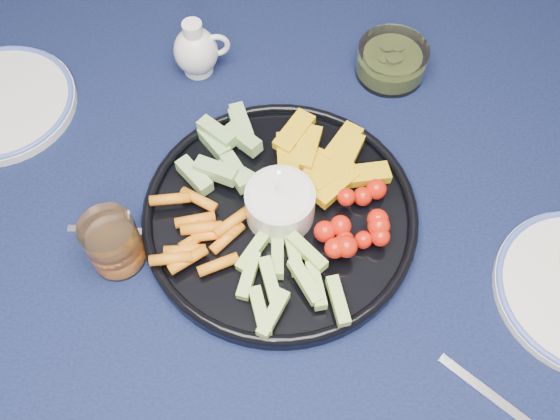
# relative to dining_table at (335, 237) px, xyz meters

# --- Properties ---
(dining_table) EXTENTS (1.67, 1.07, 0.75)m
(dining_table) POSITION_rel_dining_table_xyz_m (0.00, 0.00, 0.00)
(dining_table) COLOR #472517
(dining_table) RESTS_ON ground
(crudite_platter) EXTENTS (0.37, 0.37, 0.12)m
(crudite_platter) POSITION_rel_dining_table_xyz_m (-0.08, -0.02, 0.11)
(crudite_platter) COLOR black
(crudite_platter) RESTS_ON dining_table
(creamer_pitcher) EXTENTS (0.09, 0.07, 0.10)m
(creamer_pitcher) POSITION_rel_dining_table_xyz_m (-0.23, 0.24, 0.13)
(creamer_pitcher) COLOR white
(creamer_pitcher) RESTS_ON dining_table
(pickle_bowl) EXTENTS (0.11, 0.11, 0.05)m
(pickle_bowl) POSITION_rel_dining_table_xyz_m (0.07, 0.26, 0.11)
(pickle_bowl) COLOR white
(pickle_bowl) RESTS_ON dining_table
(juice_tumbler) EXTENTS (0.07, 0.07, 0.08)m
(juice_tumbler) POSITION_rel_dining_table_xyz_m (-0.29, -0.10, 0.12)
(juice_tumbler) COLOR white
(juice_tumbler) RESTS_ON dining_table
(fork_left) EXTENTS (0.17, 0.02, 0.00)m
(fork_left) POSITION_rel_dining_table_xyz_m (-0.27, -0.06, 0.09)
(fork_left) COLOR white
(fork_left) RESTS_ON dining_table
(fork_right) EXTENTS (0.16, 0.12, 0.00)m
(fork_right) POSITION_rel_dining_table_xyz_m (0.22, -0.27, 0.09)
(fork_right) COLOR white
(fork_right) RESTS_ON dining_table
(side_plate_extra) EXTENTS (0.23, 0.23, 0.02)m
(side_plate_extra) POSITION_rel_dining_table_xyz_m (-0.52, 0.13, 0.10)
(side_plate_extra) COLOR white
(side_plate_extra) RESTS_ON dining_table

